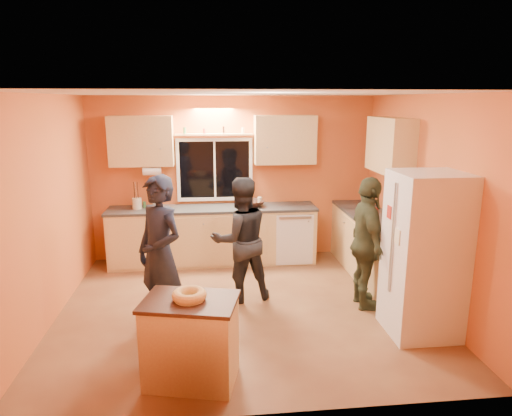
{
  "coord_description": "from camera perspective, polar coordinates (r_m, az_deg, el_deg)",
  "views": [
    {
      "loc": [
        -0.42,
        -5.24,
        2.53
      ],
      "look_at": [
        0.19,
        0.4,
        1.18
      ],
      "focal_mm": 32.0,
      "sensor_mm": 36.0,
      "label": 1
    }
  ],
  "objects": [
    {
      "name": "mixing_bowl",
      "position": [
        7.15,
        -0.64,
        0.58
      ],
      "size": [
        0.48,
        0.48,
        0.1
      ],
      "primitive_type": "imported",
      "rotation": [
        0.0,
        0.0,
        0.23
      ],
      "color": "black",
      "rests_on": "back_counter"
    },
    {
      "name": "person_center",
      "position": [
        5.8,
        -1.93,
        -3.96
      ],
      "size": [
        0.91,
        0.78,
        1.6
      ],
      "primitive_type": "imported",
      "rotation": [
        0.0,
        0.0,
        3.39
      ],
      "color": "black",
      "rests_on": "ground"
    },
    {
      "name": "back_counter",
      "position": [
        7.26,
        -2.5,
        -3.3
      ],
      "size": [
        4.23,
        0.62,
        0.9
      ],
      "color": "tan",
      "rests_on": "ground"
    },
    {
      "name": "utensil_crock",
      "position": [
        7.21,
        -14.65,
        0.55
      ],
      "size": [
        0.14,
        0.14,
        0.17
      ],
      "primitive_type": "cylinder",
      "color": "beige",
      "rests_on": "back_counter"
    },
    {
      "name": "bundt_pastry",
      "position": [
        4.14,
        -8.33,
        -10.72
      ],
      "size": [
        0.31,
        0.31,
        0.09
      ],
      "primitive_type": "torus",
      "color": "#DDB45B",
      "rests_on": "island"
    },
    {
      "name": "right_counter",
      "position": [
        6.55,
        15.47,
        -5.65
      ],
      "size": [
        0.62,
        1.84,
        0.9
      ],
      "color": "tan",
      "rests_on": "ground"
    },
    {
      "name": "red_box",
      "position": [
        7.01,
        14.21,
        -0.21
      ],
      "size": [
        0.17,
        0.14,
        0.07
      ],
      "primitive_type": "cube",
      "rotation": [
        0.0,
        0.0,
        0.14
      ],
      "color": "#A32219",
      "rests_on": "right_counter"
    },
    {
      "name": "island",
      "position": [
        4.34,
        -8.13,
        -16.04
      ],
      "size": [
        0.94,
        0.74,
        0.8
      ],
      "rotation": [
        0.0,
        0.0,
        -0.23
      ],
      "color": "tan",
      "rests_on": "ground"
    },
    {
      "name": "room_shell",
      "position": [
        5.75,
        -0.71,
        4.24
      ],
      "size": [
        4.54,
        4.04,
        2.61
      ],
      "color": "#D26336",
      "rests_on": "ground"
    },
    {
      "name": "person_right",
      "position": [
        5.74,
        13.72,
        -4.35
      ],
      "size": [
        0.45,
        0.98,
        1.64
      ],
      "primitive_type": "imported",
      "rotation": [
        0.0,
        0.0,
        1.52
      ],
      "color": "#2E3622",
      "rests_on": "ground"
    },
    {
      "name": "person_left",
      "position": [
        5.16,
        -11.91,
        -5.62
      ],
      "size": [
        0.74,
        0.75,
        1.75
      ],
      "primitive_type": "imported",
      "rotation": [
        0.0,
        0.0,
        -0.81
      ],
      "color": "black",
      "rests_on": "ground"
    },
    {
      "name": "refrigerator",
      "position": [
        5.26,
        20.31,
        -5.53
      ],
      "size": [
        0.72,
        0.7,
        1.8
      ],
      "primitive_type": "cube",
      "color": "silver",
      "rests_on": "ground"
    },
    {
      "name": "ground",
      "position": [
        5.83,
        -1.47,
        -12.34
      ],
      "size": [
        4.5,
        4.5,
        0.0
      ],
      "primitive_type": "plane",
      "color": "brown",
      "rests_on": "ground"
    },
    {
      "name": "potted_plant",
      "position": [
        6.13,
        17.3,
        -1.39
      ],
      "size": [
        0.29,
        0.27,
        0.27
      ],
      "primitive_type": "imported",
      "rotation": [
        0.0,
        0.0,
        -0.27
      ],
      "color": "gray",
      "rests_on": "right_counter"
    }
  ]
}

